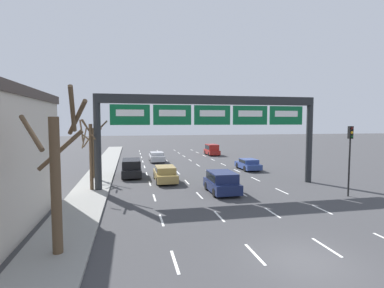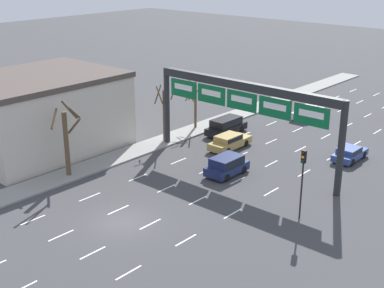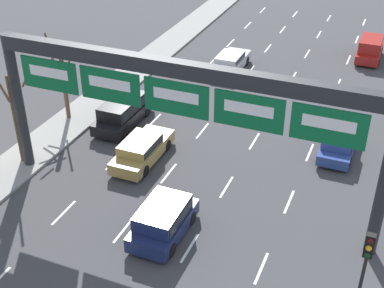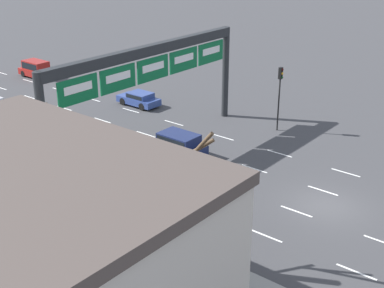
{
  "view_description": "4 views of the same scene",
  "coord_description": "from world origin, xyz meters",
  "px_view_note": "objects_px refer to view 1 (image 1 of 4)",
  "views": [
    {
      "loc": [
        -6.56,
        -10.09,
        5.4
      ],
      "look_at": [
        -1.42,
        14.83,
        3.51
      ],
      "focal_mm": 28.0,
      "sensor_mm": 36.0,
      "label": 1
    },
    {
      "loc": [
        25.47,
        -21.67,
        17.56
      ],
      "look_at": [
        0.94,
        6.16,
        4.32
      ],
      "focal_mm": 50.0,
      "sensor_mm": 36.0,
      "label": 2
    },
    {
      "loc": [
        8.55,
        -5.5,
        16.23
      ],
      "look_at": [
        -0.28,
        15.99,
        2.17
      ],
      "focal_mm": 50.0,
      "sensor_mm": 36.0,
      "label": 3
    },
    {
      "loc": [
        -26.07,
        -11.22,
        15.2
      ],
      "look_at": [
        -2.71,
        7.83,
        2.72
      ],
      "focal_mm": 50.0,
      "sensor_mm": 36.0,
      "label": 4
    }
  ],
  "objects_px": {
    "tree_bare_second": "(91,152)",
    "tree_bare_closest": "(57,171)",
    "suv_black": "(131,167)",
    "car_blue": "(248,164)",
    "suv_navy": "(222,181)",
    "car_silver": "(157,156)",
    "tree_bare_third": "(92,148)",
    "car_gold": "(165,173)",
    "suv_red": "(212,149)",
    "traffic_light_near_gantry": "(350,147)",
    "sign_gantry": "(211,115)"
  },
  "relations": [
    {
      "from": "sign_gantry",
      "to": "suv_red",
      "type": "distance_m",
      "value": 24.23
    },
    {
      "from": "suv_navy",
      "to": "tree_bare_third",
      "type": "height_order",
      "value": "tree_bare_third"
    },
    {
      "from": "tree_bare_second",
      "to": "tree_bare_closest",
      "type": "bearing_deg",
      "value": -89.3
    },
    {
      "from": "traffic_light_near_gantry",
      "to": "tree_bare_third",
      "type": "xyz_separation_m",
      "value": [
        -19.01,
        10.59,
        -0.68
      ]
    },
    {
      "from": "car_gold",
      "to": "suv_red",
      "type": "bearing_deg",
      "value": 63.64
    },
    {
      "from": "suv_black",
      "to": "car_silver",
      "type": "bearing_deg",
      "value": 72.09
    },
    {
      "from": "tree_bare_closest",
      "to": "suv_navy",
      "type": "bearing_deg",
      "value": 42.89
    },
    {
      "from": "suv_black",
      "to": "car_silver",
      "type": "xyz_separation_m",
      "value": [
        3.41,
        10.55,
        -0.22
      ]
    },
    {
      "from": "suv_navy",
      "to": "car_gold",
      "type": "bearing_deg",
      "value": 125.63
    },
    {
      "from": "traffic_light_near_gantry",
      "to": "tree_bare_second",
      "type": "distance_m",
      "value": 19.24
    },
    {
      "from": "car_gold",
      "to": "car_silver",
      "type": "relative_size",
      "value": 1.02
    },
    {
      "from": "car_gold",
      "to": "tree_bare_second",
      "type": "height_order",
      "value": "tree_bare_second"
    },
    {
      "from": "suv_black",
      "to": "traffic_light_near_gantry",
      "type": "xyz_separation_m",
      "value": [
        15.39,
        -11.37,
        2.67
      ]
    },
    {
      "from": "car_gold",
      "to": "tree_bare_second",
      "type": "xyz_separation_m",
      "value": [
        -6.03,
        -2.64,
        2.34
      ]
    },
    {
      "from": "car_silver",
      "to": "suv_red",
      "type": "bearing_deg",
      "value": 33.02
    },
    {
      "from": "traffic_light_near_gantry",
      "to": "sign_gantry",
      "type": "bearing_deg",
      "value": 149.48
    },
    {
      "from": "car_blue",
      "to": "tree_bare_third",
      "type": "height_order",
      "value": "tree_bare_third"
    },
    {
      "from": "car_gold",
      "to": "car_blue",
      "type": "bearing_deg",
      "value": 25.63
    },
    {
      "from": "car_silver",
      "to": "suv_black",
      "type": "bearing_deg",
      "value": -107.91
    },
    {
      "from": "car_silver",
      "to": "tree_bare_closest",
      "type": "xyz_separation_m",
      "value": [
        -6.33,
        -27.99,
        2.72
      ]
    },
    {
      "from": "sign_gantry",
      "to": "suv_navy",
      "type": "relative_size",
      "value": 4.77
    },
    {
      "from": "car_blue",
      "to": "tree_bare_closest",
      "type": "xyz_separation_m",
      "value": [
        -15.83,
        -18.9,
        2.77
      ]
    },
    {
      "from": "suv_black",
      "to": "car_gold",
      "type": "height_order",
      "value": "suv_black"
    },
    {
      "from": "suv_black",
      "to": "car_blue",
      "type": "distance_m",
      "value": 13.0
    },
    {
      "from": "car_silver",
      "to": "tree_bare_third",
      "type": "height_order",
      "value": "tree_bare_third"
    },
    {
      "from": "car_gold",
      "to": "tree_bare_third",
      "type": "bearing_deg",
      "value": 158.98
    },
    {
      "from": "car_silver",
      "to": "tree_bare_second",
      "type": "height_order",
      "value": "tree_bare_second"
    },
    {
      "from": "sign_gantry",
      "to": "suv_red",
      "type": "xyz_separation_m",
      "value": [
        6.39,
        22.84,
        -4.95
      ]
    },
    {
      "from": "suv_black",
      "to": "car_silver",
      "type": "height_order",
      "value": "suv_black"
    },
    {
      "from": "suv_red",
      "to": "suv_navy",
      "type": "height_order",
      "value": "suv_red"
    },
    {
      "from": "suv_black",
      "to": "tree_bare_third",
      "type": "height_order",
      "value": "tree_bare_third"
    },
    {
      "from": "tree_bare_second",
      "to": "suv_red",
      "type": "bearing_deg",
      "value": 54.85
    },
    {
      "from": "sign_gantry",
      "to": "tree_bare_third",
      "type": "distance_m",
      "value": 11.84
    },
    {
      "from": "suv_black",
      "to": "tree_bare_third",
      "type": "bearing_deg",
      "value": -167.91
    },
    {
      "from": "car_blue",
      "to": "suv_navy",
      "type": "relative_size",
      "value": 1.02
    },
    {
      "from": "tree_bare_third",
      "to": "car_blue",
      "type": "bearing_deg",
      "value": 7.7
    },
    {
      "from": "traffic_light_near_gantry",
      "to": "tree_bare_third",
      "type": "height_order",
      "value": "tree_bare_third"
    },
    {
      "from": "tree_bare_third",
      "to": "car_silver",
      "type": "bearing_deg",
      "value": 58.17
    },
    {
      "from": "sign_gantry",
      "to": "suv_black",
      "type": "height_order",
      "value": "sign_gantry"
    },
    {
      "from": "car_silver",
      "to": "traffic_light_near_gantry",
      "type": "height_order",
      "value": "traffic_light_near_gantry"
    },
    {
      "from": "suv_navy",
      "to": "suv_black",
      "type": "bearing_deg",
      "value": 128.22
    },
    {
      "from": "sign_gantry",
      "to": "suv_navy",
      "type": "bearing_deg",
      "value": -85.31
    },
    {
      "from": "suv_red",
      "to": "tree_bare_closest",
      "type": "xyz_separation_m",
      "value": [
        -15.82,
        -34.16,
        2.46
      ]
    },
    {
      "from": "car_blue",
      "to": "car_gold",
      "type": "xyz_separation_m",
      "value": [
        -9.94,
        -4.77,
        0.09
      ]
    },
    {
      "from": "traffic_light_near_gantry",
      "to": "tree_bare_second",
      "type": "height_order",
      "value": "tree_bare_second"
    },
    {
      "from": "car_blue",
      "to": "car_gold",
      "type": "distance_m",
      "value": 11.03
    },
    {
      "from": "suv_red",
      "to": "car_silver",
      "type": "relative_size",
      "value": 0.87
    },
    {
      "from": "car_silver",
      "to": "tree_bare_second",
      "type": "relative_size",
      "value": 0.85
    },
    {
      "from": "car_blue",
      "to": "tree_bare_second",
      "type": "distance_m",
      "value": 17.77
    },
    {
      "from": "car_gold",
      "to": "tree_bare_third",
      "type": "distance_m",
      "value": 7.39
    }
  ]
}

